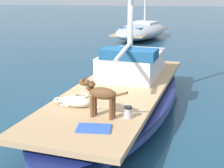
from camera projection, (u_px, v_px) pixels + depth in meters
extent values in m
plane|color=navy|center=(119.00, 113.00, 7.88)|extent=(120.00, 120.00, 0.00)
ellipsoid|color=navy|center=(119.00, 102.00, 7.80)|extent=(3.49, 7.48, 0.56)
ellipsoid|color=navy|center=(119.00, 95.00, 7.75)|extent=(3.50, 7.52, 0.08)
cube|color=tan|center=(119.00, 89.00, 7.71)|extent=(2.96, 6.85, 0.10)
cylinder|color=silver|center=(124.00, 51.00, 7.23)|extent=(0.10, 2.20, 0.10)
cube|color=silver|center=(133.00, 64.00, 8.71)|extent=(1.69, 2.37, 0.60)
cube|color=navy|center=(129.00, 54.00, 7.87)|extent=(1.42, 0.88, 0.24)
ellipsoid|color=silver|center=(76.00, 102.00, 6.33)|extent=(0.62, 0.32, 0.22)
ellipsoid|color=silver|center=(59.00, 100.00, 6.44)|extent=(0.21, 0.15, 0.13)
cone|color=#504E4A|center=(57.00, 98.00, 6.38)|extent=(0.05, 0.05, 0.05)
cone|color=#504E4A|center=(59.00, 97.00, 6.46)|extent=(0.05, 0.05, 0.05)
cylinder|color=silver|center=(65.00, 105.00, 6.36)|extent=(0.18, 0.08, 0.06)
cylinder|color=silver|center=(67.00, 103.00, 6.47)|extent=(0.18, 0.08, 0.06)
cylinder|color=silver|center=(95.00, 107.00, 6.25)|extent=(0.18, 0.06, 0.04)
ellipsoid|color=brown|center=(103.00, 93.00, 5.73)|extent=(0.55, 0.32, 0.22)
cylinder|color=brown|center=(92.00, 107.00, 5.81)|extent=(0.07, 0.07, 0.38)
cylinder|color=brown|center=(95.00, 105.00, 5.93)|extent=(0.07, 0.07, 0.38)
cylinder|color=brown|center=(111.00, 109.00, 5.68)|extent=(0.07, 0.07, 0.38)
cylinder|color=brown|center=(114.00, 107.00, 5.80)|extent=(0.07, 0.07, 0.38)
cylinder|color=brown|center=(91.00, 86.00, 5.78)|extent=(0.21, 0.15, 0.19)
ellipsoid|color=brown|center=(85.00, 82.00, 5.81)|extent=(0.24, 0.17, 0.13)
cone|color=black|center=(83.00, 80.00, 5.75)|extent=(0.05, 0.05, 0.06)
cone|color=black|center=(86.00, 78.00, 5.83)|extent=(0.05, 0.05, 0.06)
torus|color=black|center=(91.00, 86.00, 5.78)|extent=(0.14, 0.16, 0.10)
cylinder|color=brown|center=(122.00, 94.00, 5.59)|extent=(0.23, 0.09, 0.12)
cylinder|color=#B7B7BC|center=(128.00, 116.00, 5.81)|extent=(0.16, 0.16, 0.08)
cylinder|color=#B7B7BC|center=(128.00, 111.00, 5.78)|extent=(0.13, 0.13, 0.10)
cylinder|color=black|center=(128.00, 107.00, 5.77)|extent=(0.15, 0.15, 0.03)
torus|color=beige|center=(81.00, 96.00, 6.96)|extent=(0.32, 0.32, 0.04)
cube|color=blue|center=(94.00, 128.00, 5.33)|extent=(0.59, 0.40, 0.03)
ellipsoid|color=#B2B7C1|center=(141.00, 31.00, 20.00)|extent=(3.78, 6.30, 0.98)
cube|color=tan|center=(141.00, 31.00, 20.01)|extent=(3.17, 5.62, 0.08)
cube|color=silver|center=(144.00, 26.00, 20.32)|extent=(1.72, 2.04, 0.52)
cube|color=navy|center=(136.00, 30.00, 19.05)|extent=(1.60, 2.01, 0.36)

